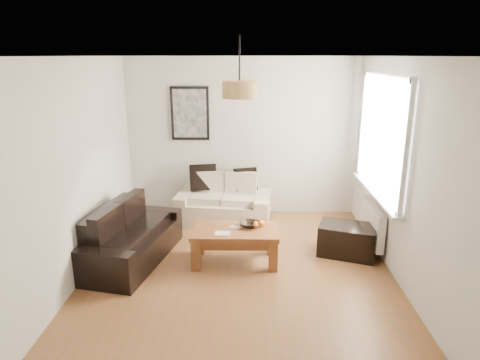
{
  "coord_description": "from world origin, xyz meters",
  "views": [
    {
      "loc": [
        0.11,
        -4.71,
        2.61
      ],
      "look_at": [
        0.0,
        0.6,
        1.05
      ],
      "focal_mm": 31.9,
      "sensor_mm": 36.0,
      "label": 1
    }
  ],
  "objects_px": {
    "sofa_leather": "(130,235)",
    "ottoman": "(347,240)",
    "loveseat_cream": "(224,200)",
    "coffee_table": "(235,246)"
  },
  "relations": [
    {
      "from": "sofa_leather",
      "to": "ottoman",
      "type": "bearing_deg",
      "value": -73.65
    },
    {
      "from": "loveseat_cream",
      "to": "coffee_table",
      "type": "height_order",
      "value": "loveseat_cream"
    },
    {
      "from": "sofa_leather",
      "to": "coffee_table",
      "type": "relative_size",
      "value": 1.48
    },
    {
      "from": "coffee_table",
      "to": "loveseat_cream",
      "type": "bearing_deg",
      "value": 99.2
    },
    {
      "from": "sofa_leather",
      "to": "coffee_table",
      "type": "bearing_deg",
      "value": -78.98
    },
    {
      "from": "loveseat_cream",
      "to": "sofa_leather",
      "type": "height_order",
      "value": "loveseat_cream"
    },
    {
      "from": "sofa_leather",
      "to": "ottoman",
      "type": "distance_m",
      "value": 2.89
    },
    {
      "from": "loveseat_cream",
      "to": "ottoman",
      "type": "bearing_deg",
      "value": -27.26
    },
    {
      "from": "sofa_leather",
      "to": "ottoman",
      "type": "height_order",
      "value": "sofa_leather"
    },
    {
      "from": "loveseat_cream",
      "to": "coffee_table",
      "type": "bearing_deg",
      "value": -74.17
    }
  ]
}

